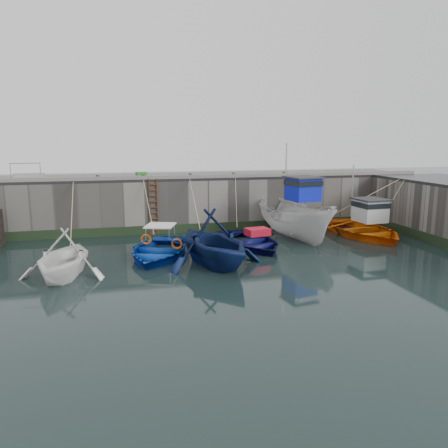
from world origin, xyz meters
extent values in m
plane|color=black|center=(0.00, 0.00, 0.00)|extent=(120.00, 120.00, 0.00)
cube|color=slate|center=(0.00, 12.50, 1.50)|extent=(30.00, 5.00, 3.00)
cube|color=black|center=(0.00, 12.50, 3.08)|extent=(30.00, 5.00, 0.16)
cube|color=slate|center=(0.00, 10.15, 3.26)|extent=(30.00, 0.30, 0.20)
cube|color=black|center=(0.00, 9.96, 0.25)|extent=(30.00, 0.08, 0.50)
cylinder|color=#3F1E0F|center=(-2.22, 9.92, 1.60)|extent=(0.07, 0.07, 3.20)
cylinder|color=#3F1E0F|center=(-1.78, 9.92, 1.60)|extent=(0.07, 0.07, 3.20)
cube|color=#3F1E0F|center=(-2.00, 9.90, 0.25)|extent=(0.44, 0.06, 0.05)
cube|color=#3F1E0F|center=(-2.00, 9.90, 0.58)|extent=(0.44, 0.06, 0.05)
cube|color=#3F1E0F|center=(-2.00, 9.90, 0.91)|extent=(0.44, 0.06, 0.05)
cube|color=#3F1E0F|center=(-2.00, 9.90, 1.24)|extent=(0.44, 0.06, 0.05)
cube|color=#3F1E0F|center=(-2.00, 9.90, 1.57)|extent=(0.44, 0.06, 0.05)
cube|color=#3F1E0F|center=(-2.00, 9.90, 1.90)|extent=(0.44, 0.06, 0.05)
cube|color=#3F1E0F|center=(-2.00, 9.90, 2.23)|extent=(0.44, 0.06, 0.05)
cube|color=#3F1E0F|center=(-2.00, 9.90, 2.56)|extent=(0.44, 0.06, 0.05)
cube|color=#3F1E0F|center=(-2.00, 9.90, 2.89)|extent=(0.44, 0.06, 0.05)
imported|color=white|center=(-6.14, 2.80, 0.00)|extent=(4.42, 4.87, 2.23)
imported|color=#0B39AD|center=(-2.19, 5.04, 0.00)|extent=(5.20, 6.14, 1.08)
imported|color=#0B1946|center=(0.01, 3.03, 0.00)|extent=(5.74, 6.23, 2.75)
imported|color=#0B0D45|center=(2.52, 5.81, 0.00)|extent=(4.44, 5.61, 1.05)
imported|color=silver|center=(5.55, 7.11, 0.91)|extent=(3.45, 6.84, 2.52)
cube|color=#0C18BC|center=(5.64, 6.52, 2.77)|extent=(1.62, 1.70, 1.20)
cube|color=black|center=(5.64, 6.52, 3.12)|extent=(1.69, 1.77, 0.28)
cube|color=#262628|center=(5.64, 6.52, 3.41)|extent=(1.85, 1.93, 0.08)
cylinder|color=#A5A8AD|center=(5.36, 8.29, 3.67)|extent=(0.08, 0.08, 3.00)
imported|color=orange|center=(9.50, 6.81, 0.28)|extent=(4.78, 6.41, 1.27)
cube|color=silver|center=(9.54, 6.21, 1.52)|extent=(1.50, 1.59, 1.20)
cube|color=black|center=(9.54, 6.21, 1.87)|extent=(1.56, 1.65, 0.28)
cube|color=#262628|center=(9.54, 6.21, 2.16)|extent=(1.71, 1.80, 0.08)
cylinder|color=#A5A8AD|center=(9.42, 8.00, 2.42)|extent=(0.08, 0.08, 3.00)
cube|color=#178222|center=(-2.53, 11.87, 3.31)|extent=(0.68, 0.57, 0.29)
cylinder|color=#A5A8AD|center=(-9.50, 10.60, 3.66)|extent=(0.05, 0.05, 1.00)
cylinder|color=#A5A8AD|center=(-8.00, 10.60, 3.66)|extent=(0.05, 0.05, 1.00)
cylinder|color=#A5A8AD|center=(-8.75, 10.60, 4.12)|extent=(1.50, 0.05, 0.05)
cube|color=gray|center=(-8.75, 11.10, 3.25)|extent=(1.60, 0.35, 0.18)
cube|color=gray|center=(-8.75, 11.45, 3.43)|extent=(1.60, 0.35, 0.18)
cylinder|color=#3F1E0F|center=(-5.00, 10.25, 3.30)|extent=(0.18, 0.18, 0.28)
cylinder|color=#3F1E0F|center=(-2.50, 10.25, 3.30)|extent=(0.18, 0.18, 0.28)
cylinder|color=#3F1E0F|center=(0.20, 10.25, 3.30)|extent=(0.18, 0.18, 0.28)
cylinder|color=#3F1E0F|center=(2.80, 10.25, 3.30)|extent=(0.18, 0.18, 0.28)
cylinder|color=#3F1E0F|center=(6.00, 10.25, 3.30)|extent=(0.18, 0.18, 0.28)
camera|label=1|loc=(-3.83, -14.97, 5.39)|focal=35.00mm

